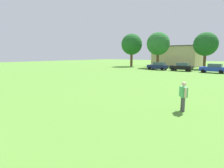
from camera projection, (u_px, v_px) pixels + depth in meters
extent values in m
plane|color=#568C33|center=(179.00, 76.00, 29.26)|extent=(160.00, 160.00, 0.00)
cylinder|color=#4C4C51|center=(183.00, 104.00, 11.16)|extent=(0.16, 0.16, 0.86)
cylinder|color=#4C4C51|center=(182.00, 103.00, 11.41)|extent=(0.16, 0.16, 0.86)
cube|color=#4CB266|center=(183.00, 92.00, 11.17)|extent=(0.60, 0.65, 0.61)
cylinder|color=beige|center=(186.00, 93.00, 10.82)|extent=(0.13, 0.13, 0.57)
cylinder|color=beige|center=(181.00, 90.00, 11.52)|extent=(0.13, 0.13, 0.57)
sphere|color=beige|center=(184.00, 84.00, 11.10)|extent=(0.27, 0.27, 0.27)
cube|color=#141E4C|center=(158.00, 67.00, 41.83)|extent=(4.30, 1.80, 0.76)
cube|color=#334756|center=(159.00, 64.00, 41.52)|extent=(2.24, 1.58, 0.60)
cylinder|color=black|center=(150.00, 68.00, 42.09)|extent=(0.64, 0.22, 0.64)
cylinder|color=black|center=(153.00, 68.00, 43.48)|extent=(0.64, 0.22, 0.64)
cylinder|color=black|center=(162.00, 69.00, 40.30)|extent=(0.64, 0.22, 0.64)
cylinder|color=black|center=(165.00, 68.00, 41.69)|extent=(0.64, 0.22, 0.64)
cube|color=black|center=(181.00, 68.00, 38.91)|extent=(4.30, 1.80, 0.76)
cube|color=#334756|center=(183.00, 64.00, 38.60)|extent=(2.24, 1.58, 0.60)
cylinder|color=black|center=(172.00, 69.00, 39.17)|extent=(0.64, 0.22, 0.64)
cylinder|color=black|center=(176.00, 69.00, 40.56)|extent=(0.64, 0.22, 0.64)
cylinder|color=black|center=(187.00, 70.00, 37.38)|extent=(0.64, 0.22, 0.64)
cylinder|color=black|center=(190.00, 70.00, 38.77)|extent=(0.64, 0.22, 0.64)
cube|color=#1E38AD|center=(213.00, 69.00, 34.94)|extent=(4.30, 1.80, 0.76)
cube|color=#334756|center=(215.00, 65.00, 34.63)|extent=(2.24, 1.58, 0.60)
cylinder|color=black|center=(203.00, 71.00, 35.20)|extent=(0.64, 0.22, 0.64)
cylinder|color=black|center=(205.00, 70.00, 36.59)|extent=(0.64, 0.22, 0.64)
cylinder|color=black|center=(221.00, 72.00, 33.40)|extent=(0.64, 0.22, 0.64)
cylinder|color=black|center=(222.00, 71.00, 34.80)|extent=(0.64, 0.22, 0.64)
cylinder|color=brown|center=(131.00, 60.00, 54.51)|extent=(0.68, 0.68, 3.71)
sphere|color=#1E5B23|center=(132.00, 44.00, 53.85)|extent=(5.86, 5.86, 5.86)
cylinder|color=brown|center=(158.00, 61.00, 48.40)|extent=(0.67, 0.67, 3.61)
sphere|color=#286B2D|center=(158.00, 44.00, 47.75)|extent=(5.70, 5.70, 5.70)
cylinder|color=brown|center=(204.00, 62.00, 44.43)|extent=(0.63, 0.63, 3.42)
sphere|color=#1E5B23|center=(206.00, 44.00, 43.82)|extent=(5.40, 5.40, 5.40)
cube|color=beige|center=(177.00, 56.00, 55.65)|extent=(12.32, 8.19, 5.57)
cube|color=#4C4742|center=(177.00, 46.00, 55.21)|extent=(12.82, 8.52, 0.24)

